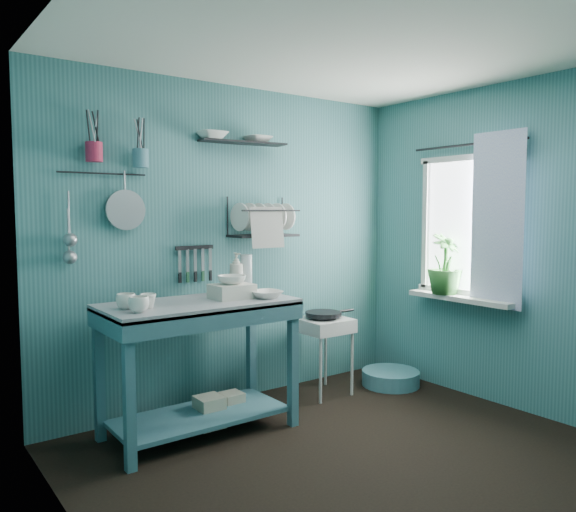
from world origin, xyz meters
TOP-DOWN VIEW (x-y plane):
  - floor at (0.00, 0.00)m, footprint 3.20×3.20m
  - ceiling at (0.00, 0.00)m, footprint 3.20×3.20m
  - wall_back at (0.00, 1.50)m, footprint 3.20×0.00m
  - wall_left at (-1.60, 0.00)m, footprint 0.00×3.00m
  - wall_right at (1.60, 0.00)m, footprint 0.00×3.00m
  - work_counter at (-0.58, 1.02)m, footprint 1.38×0.85m
  - mug_left at (-1.06, 0.86)m, footprint 0.12×0.12m
  - mug_mid at (-0.96, 0.96)m, footprint 0.14×0.14m
  - mug_right at (-1.08, 1.02)m, footprint 0.17×0.17m
  - wash_tub at (-0.33, 1.00)m, footprint 0.28×0.22m
  - tub_bowl at (-0.33, 1.00)m, footprint 0.20×0.19m
  - soap_bottle at (-0.16, 1.22)m, footprint 0.11×0.12m
  - water_bottle at (-0.06, 1.24)m, footprint 0.09×0.09m
  - counter_bowl at (-0.13, 0.87)m, footprint 0.22×0.22m
  - hotplate_stand at (0.63, 1.15)m, footprint 0.45×0.45m
  - frying_pan at (0.63, 1.15)m, footprint 0.30×0.30m
  - knife_strip at (-0.37, 1.47)m, footprint 0.32×0.04m
  - dish_rack at (0.19, 1.37)m, footprint 0.58×0.33m
  - upper_shelf at (0.02, 1.40)m, footprint 0.72×0.27m
  - shelf_bowl_left at (-0.25, 1.40)m, footprint 0.23×0.23m
  - shelf_bowl_right at (0.16, 1.40)m, footprint 0.22×0.22m
  - utensil_cup_magenta at (-1.12, 1.42)m, footprint 0.11×0.11m
  - utensil_cup_teal at (-0.80, 1.42)m, footprint 0.11×0.11m
  - colander at (-0.91, 1.45)m, footprint 0.28×0.03m
  - ladle_outer at (-1.29, 1.46)m, footprint 0.01×0.01m
  - ladle_inner at (-1.29, 1.46)m, footprint 0.01×0.01m
  - hook_rail at (-1.05, 1.47)m, footprint 0.60×0.01m
  - window_glass at (1.59, 0.45)m, footprint 0.00×1.10m
  - windowsill at (1.50, 0.45)m, footprint 0.16×0.95m
  - curtain at (1.52, 0.15)m, footprint 0.00×1.35m
  - curtain_rod at (1.54, 0.45)m, footprint 0.02×1.05m
  - potted_plant at (1.49, 0.60)m, footprint 0.30×0.30m
  - storage_tin_large at (-0.48, 1.07)m, footprint 0.18×0.18m
  - storage_tin_small at (-0.28, 1.10)m, footprint 0.15×0.15m
  - floor_basin at (1.26, 0.97)m, footprint 0.50×0.50m

SIDE VIEW (x-z plane):
  - floor at x=0.00m, z-range 0.00..0.00m
  - floor_basin at x=1.26m, z-range 0.00..0.13m
  - storage_tin_small at x=-0.28m, z-range 0.00..0.20m
  - storage_tin_large at x=-0.48m, z-range 0.00..0.22m
  - hotplate_stand at x=0.63m, z-range 0.00..0.64m
  - work_counter at x=-0.58m, z-range 0.00..0.91m
  - frying_pan at x=0.63m, z-range 0.66..0.69m
  - windowsill at x=1.50m, z-range 0.79..0.83m
  - counter_bowl at x=-0.13m, z-range 0.91..0.96m
  - mug_mid at x=-0.96m, z-range 0.91..1.00m
  - mug_left at x=-1.06m, z-range 0.91..1.01m
  - mug_right at x=-1.08m, z-range 0.91..1.01m
  - wash_tub at x=-0.33m, z-range 0.91..1.01m
  - tub_bowl at x=-0.33m, z-range 1.01..1.07m
  - water_bottle at x=-0.06m, z-range 0.91..1.19m
  - soap_bottle at x=-0.16m, z-range 0.91..1.21m
  - potted_plant at x=1.49m, z-range 0.83..1.34m
  - knife_strip at x=-0.37m, z-range 1.23..1.26m
  - wall_back at x=0.00m, z-range -0.35..2.85m
  - wall_left at x=-1.60m, z-range -0.25..2.75m
  - wall_right at x=1.60m, z-range -0.25..2.75m
  - ladle_inner at x=-1.29m, z-range 1.24..1.54m
  - window_glass at x=1.59m, z-range 0.85..1.95m
  - curtain at x=1.52m, z-range 0.77..2.12m
  - dish_rack at x=0.19m, z-range 1.31..1.63m
  - ladle_outer at x=-1.29m, z-range 1.35..1.65m
  - colander at x=-0.91m, z-range 1.39..1.67m
  - hook_rail at x=-1.05m, z-range 1.77..1.78m
  - utensil_cup_teal at x=-0.80m, z-range 1.82..1.95m
  - utensil_cup_magenta at x=-1.12m, z-range 1.84..1.97m
  - shelf_bowl_right at x=0.16m, z-range 1.99..2.04m
  - upper_shelf at x=0.02m, z-range 2.04..2.06m
  - curtain_rod at x=1.54m, z-range 2.04..2.06m
  - shelf_bowl_left at x=-0.25m, z-range 2.03..2.08m
  - ceiling at x=0.00m, z-range 2.50..2.50m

